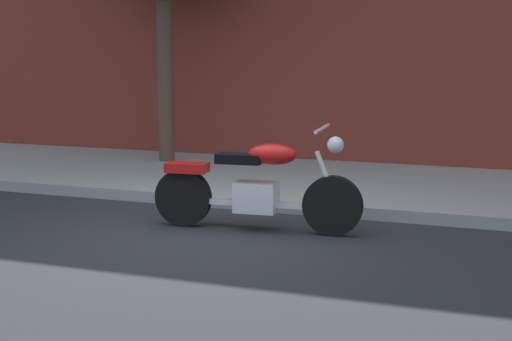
% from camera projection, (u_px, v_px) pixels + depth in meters
% --- Properties ---
extents(ground_plane, '(60.00, 60.00, 0.00)m').
position_uv_depth(ground_plane, '(198.00, 238.00, 7.79)').
color(ground_plane, '#28282D').
extents(sidewalk, '(25.71, 3.34, 0.14)m').
position_uv_depth(sidewalk, '(292.00, 182.00, 10.63)').
color(sidewalk, '#959595').
rests_on(sidewalk, ground).
extents(motorcycle, '(2.25, 0.70, 1.12)m').
position_uv_depth(motorcycle, '(256.00, 187.00, 8.06)').
color(motorcycle, black).
rests_on(motorcycle, ground).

